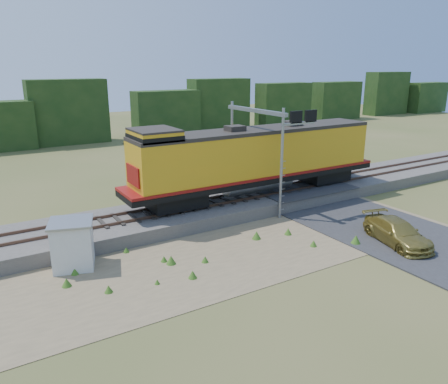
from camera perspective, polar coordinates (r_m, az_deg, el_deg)
ground at (r=23.47m, az=6.11°, el=-7.02°), size 140.00×140.00×0.00m
ballast at (r=27.99m, az=-1.34°, el=-2.12°), size 70.00×5.00×0.80m
rails at (r=27.84m, az=-1.34°, el=-1.19°), size 70.00×1.54×0.16m
dirt_shoulder at (r=22.78m, az=1.30°, el=-7.64°), size 26.00×8.00×0.03m
road at (r=28.46m, az=16.48°, el=-3.16°), size 7.00×66.00×0.86m
tree_line_north at (r=56.89m, az=-18.01°, el=9.35°), size 130.00×3.00×6.50m
weed_clumps at (r=21.76m, az=-1.49°, el=-8.88°), size 15.00×6.20×0.56m
locomotive at (r=28.88m, az=4.09°, el=4.47°), size 18.69×2.85×4.82m
shed at (r=21.79m, az=-19.15°, el=-6.44°), size 2.45×2.45×2.32m
signal_gantry at (r=28.22m, az=5.45°, el=7.85°), size 2.70×6.20×6.81m
car at (r=25.13m, az=21.70°, el=-4.94°), size 2.92×4.78×1.29m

